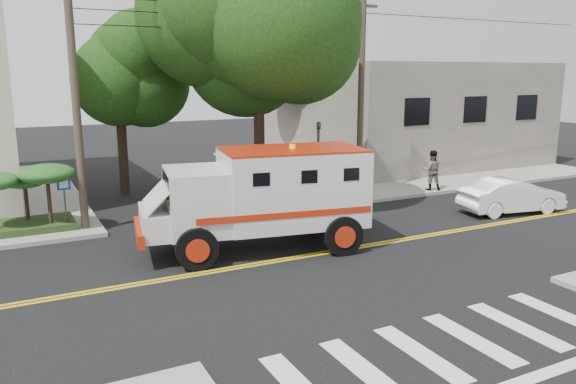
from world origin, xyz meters
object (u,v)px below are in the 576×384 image
parked_sedan (512,196)px  armored_truck (264,193)px  pedestrian_b (432,170)px  pedestrian_a (316,171)px

parked_sedan → armored_truck: bearing=98.9°
parked_sedan → pedestrian_b: pedestrian_b is taller
armored_truck → pedestrian_b: bearing=31.6°
armored_truck → pedestrian_b: (10.67, 4.27, -0.76)m
parked_sedan → pedestrian_a: bearing=41.7°
parked_sedan → pedestrian_b: (-0.29, 4.48, 0.39)m
armored_truck → pedestrian_b: 11.52m
pedestrian_a → parked_sedan: bearing=88.9°
parked_sedan → pedestrian_a: (-4.74, 7.67, 0.23)m
pedestrian_a → pedestrian_b: pedestrian_b is taller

